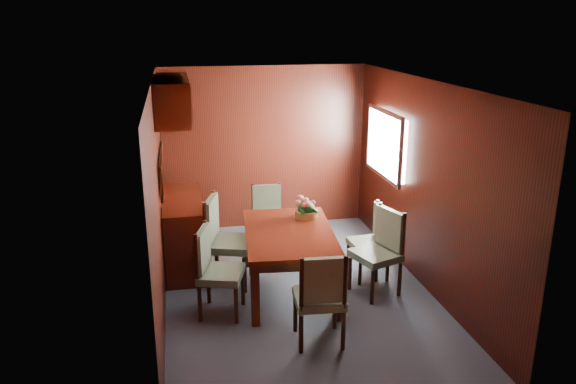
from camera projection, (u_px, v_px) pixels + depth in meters
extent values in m
plane|color=#3D4754|center=(297.00, 291.00, 6.54)|extent=(4.50, 4.50, 0.00)
cube|color=black|center=(158.00, 201.00, 5.89)|extent=(0.02, 4.50, 2.40)
cube|color=black|center=(424.00, 185.00, 6.47)|extent=(0.02, 4.50, 2.40)
cube|color=black|center=(265.00, 148.00, 8.28)|extent=(3.00, 0.02, 2.40)
cube|color=black|center=(364.00, 284.00, 4.08)|extent=(3.00, 0.02, 2.40)
cube|color=black|center=(298.00, 83.00, 5.82)|extent=(3.00, 4.50, 0.02)
cube|color=white|center=(389.00, 144.00, 7.42)|extent=(0.14, 1.10, 0.80)
cube|color=#B2B2B7|center=(384.00, 144.00, 7.40)|extent=(0.04, 1.20, 0.90)
cube|color=black|center=(162.00, 170.00, 6.81)|extent=(0.03, 1.36, 0.41)
cube|color=silver|center=(163.00, 170.00, 6.81)|extent=(0.01, 1.30, 0.35)
cube|color=black|center=(172.00, 99.00, 6.59)|extent=(0.40, 1.40, 0.50)
cube|color=black|center=(184.00, 232.00, 7.10)|extent=(0.48, 1.40, 0.90)
cube|color=black|center=(255.00, 295.00, 5.72)|extent=(0.10, 0.10, 0.68)
cube|color=black|center=(338.00, 291.00, 5.81)|extent=(0.10, 0.10, 0.68)
cube|color=black|center=(249.00, 241.00, 7.10)|extent=(0.10, 0.10, 0.68)
cube|color=black|center=(316.00, 238.00, 7.19)|extent=(0.10, 0.10, 0.68)
cube|color=black|center=(289.00, 240.00, 6.37)|extent=(1.00, 1.53, 0.10)
cube|color=black|center=(289.00, 234.00, 6.34)|extent=(1.13, 1.66, 0.06)
cylinder|color=black|center=(209.00, 287.00, 6.21)|extent=(0.04, 0.04, 0.39)
cylinder|color=black|center=(200.00, 304.00, 5.83)|extent=(0.04, 0.04, 0.39)
cylinder|color=black|center=(243.00, 288.00, 6.18)|extent=(0.04, 0.04, 0.39)
cylinder|color=black|center=(236.00, 306.00, 5.80)|extent=(0.04, 0.04, 0.39)
cube|color=#637A5C|center=(221.00, 274.00, 5.93)|extent=(0.56, 0.57, 0.08)
cylinder|color=black|center=(206.00, 243.00, 6.06)|extent=(0.04, 0.04, 0.52)
cylinder|color=black|center=(196.00, 258.00, 5.68)|extent=(0.04, 0.04, 0.52)
cube|color=#637A5C|center=(203.00, 249.00, 5.86)|extent=(0.18, 0.42, 0.44)
cylinder|color=black|center=(217.00, 258.00, 6.91)|extent=(0.05, 0.05, 0.44)
cylinder|color=black|center=(208.00, 273.00, 6.49)|extent=(0.05, 0.05, 0.44)
cylinder|color=black|center=(251.00, 259.00, 6.87)|extent=(0.05, 0.05, 0.44)
cylinder|color=black|center=(245.00, 275.00, 6.45)|extent=(0.05, 0.05, 0.44)
cube|color=#637A5C|center=(229.00, 244.00, 6.60)|extent=(0.62, 0.64, 0.09)
cylinder|color=black|center=(214.00, 214.00, 6.74)|extent=(0.05, 0.05, 0.58)
cylinder|color=black|center=(205.00, 227.00, 6.32)|extent=(0.05, 0.05, 0.58)
cube|color=#637A5C|center=(212.00, 218.00, 6.52)|extent=(0.20, 0.47, 0.49)
cylinder|color=black|center=(400.00, 279.00, 6.37)|extent=(0.05, 0.05, 0.40)
cylinder|color=black|center=(376.00, 266.00, 6.71)|extent=(0.05, 0.05, 0.40)
cylinder|color=black|center=(372.00, 288.00, 6.18)|extent=(0.05, 0.05, 0.40)
cylinder|color=black|center=(350.00, 273.00, 6.52)|extent=(0.05, 0.05, 0.40)
cube|color=#637A5C|center=(375.00, 255.00, 6.37)|extent=(0.59, 0.60, 0.08)
cylinder|color=black|center=(403.00, 236.00, 6.22)|extent=(0.05, 0.05, 0.54)
cylinder|color=black|center=(379.00, 224.00, 6.56)|extent=(0.05, 0.05, 0.54)
cube|color=#637A5C|center=(390.00, 228.00, 6.37)|extent=(0.20, 0.43, 0.46)
cylinder|color=black|center=(387.00, 267.00, 6.73)|extent=(0.04, 0.04, 0.37)
cylinder|color=black|center=(374.00, 255.00, 7.08)|extent=(0.04, 0.04, 0.37)
cylinder|color=black|center=(360.00, 271.00, 6.64)|extent=(0.04, 0.04, 0.37)
cylinder|color=black|center=(348.00, 258.00, 6.98)|extent=(0.04, 0.04, 0.37)
cube|color=#637A5C|center=(368.00, 244.00, 6.79)|extent=(0.45, 0.46, 0.08)
cylinder|color=black|center=(390.00, 229.00, 6.59)|extent=(0.04, 0.04, 0.49)
cylinder|color=black|center=(377.00, 219.00, 6.94)|extent=(0.04, 0.04, 0.49)
cube|color=#637A5C|center=(382.00, 223.00, 6.75)|extent=(0.09, 0.40, 0.41)
cylinder|color=black|center=(301.00, 334.00, 5.28)|extent=(0.04, 0.04, 0.40)
cylinder|color=black|center=(343.00, 331.00, 5.33)|extent=(0.04, 0.04, 0.40)
cylinder|color=black|center=(295.00, 314.00, 5.65)|extent=(0.04, 0.04, 0.40)
cylinder|color=black|center=(335.00, 311.00, 5.69)|extent=(0.04, 0.04, 0.40)
cube|color=#637A5C|center=(319.00, 299.00, 5.41)|extent=(0.50, 0.48, 0.08)
cylinder|color=black|center=(302.00, 285.00, 5.11)|extent=(0.04, 0.04, 0.53)
cylinder|color=black|center=(345.00, 282.00, 5.16)|extent=(0.04, 0.04, 0.53)
cube|color=#637A5C|center=(323.00, 280.00, 5.15)|extent=(0.43, 0.09, 0.45)
cylinder|color=black|center=(280.00, 232.00, 7.86)|extent=(0.04, 0.04, 0.36)
cylinder|color=black|center=(254.00, 233.00, 7.81)|extent=(0.04, 0.04, 0.36)
cylinder|color=black|center=(283.00, 241.00, 7.53)|extent=(0.04, 0.04, 0.36)
cylinder|color=black|center=(256.00, 243.00, 7.47)|extent=(0.04, 0.04, 0.36)
cube|color=#637A5C|center=(268.00, 221.00, 7.60)|extent=(0.44, 0.43, 0.07)
cylinder|color=black|center=(280.00, 199.00, 7.72)|extent=(0.04, 0.04, 0.48)
cylinder|color=black|center=(253.00, 200.00, 7.67)|extent=(0.04, 0.04, 0.48)
cube|color=#637A5C|center=(267.00, 199.00, 7.68)|extent=(0.39, 0.08, 0.41)
cylinder|color=#B16B36|center=(306.00, 214.00, 6.77)|extent=(0.28, 0.28, 0.09)
sphere|color=#18481B|center=(306.00, 209.00, 6.75)|extent=(0.21, 0.21, 0.21)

